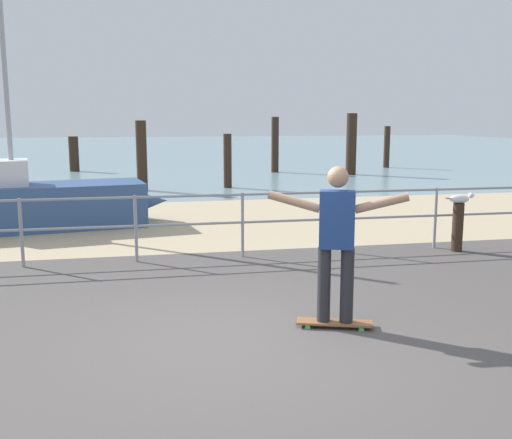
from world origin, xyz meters
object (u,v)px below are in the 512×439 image
sailboat (39,203)px  skateboard (335,323)px  bollard_short (458,228)px  skateboarder (337,235)px  seagull (460,199)px

sailboat → skateboard: sailboat is taller
skateboard → bollard_short: 4.42m
skateboard → skateboarder: 0.95m
sailboat → skateboard: (3.94, -6.57, -0.45)m
sailboat → skateboarder: bearing=-59.1°
sailboat → seagull: sailboat is taller
bollard_short → sailboat: bearing=153.7°
skateboarder → seagull: size_ratio=3.41×
skateboard → seagull: (3.18, 3.06, 0.83)m
sailboat → seagull: 7.95m
sailboat → skateboarder: sailboat is taller
skateboard → seagull: seagull is taller
bollard_short → skateboarder: bearing=-136.0°
bollard_short → seagull: 0.49m
skateboard → sailboat: bearing=120.9°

